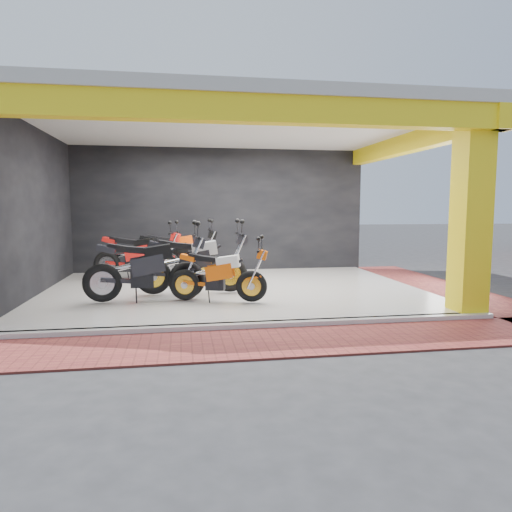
# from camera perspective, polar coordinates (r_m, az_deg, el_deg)

# --- Properties ---
(ground) EXTENTS (80.00, 80.00, 0.00)m
(ground) POSITION_cam_1_polar(r_m,az_deg,el_deg) (8.10, -1.29, -7.21)
(ground) COLOR #2D2D30
(ground) RESTS_ON ground
(showroom_floor) EXTENTS (8.00, 6.00, 0.10)m
(showroom_floor) POSITION_cam_1_polar(r_m,az_deg,el_deg) (10.03, -2.87, -4.33)
(showroom_floor) COLOR white
(showroom_floor) RESTS_ON ground
(showroom_ceiling) EXTENTS (8.40, 6.40, 0.20)m
(showroom_ceiling) POSITION_cam_1_polar(r_m,az_deg,el_deg) (10.02, -2.99, 16.06)
(showroom_ceiling) COLOR beige
(showroom_ceiling) RESTS_ON corner_column
(back_wall) EXTENTS (8.20, 0.20, 3.50)m
(back_wall) POSITION_cam_1_polar(r_m,az_deg,el_deg) (12.96, -4.45, 5.57)
(back_wall) COLOR black
(back_wall) RESTS_ON ground
(left_wall) EXTENTS (0.20, 6.20, 3.50)m
(left_wall) POSITION_cam_1_polar(r_m,az_deg,el_deg) (10.26, -26.41, 4.82)
(left_wall) COLOR black
(left_wall) RESTS_ON ground
(corner_column) EXTENTS (0.50, 0.50, 3.50)m
(corner_column) POSITION_cam_1_polar(r_m,az_deg,el_deg) (8.56, 25.27, 4.75)
(corner_column) COLOR yellow
(corner_column) RESTS_ON ground
(header_beam_front) EXTENTS (8.40, 0.30, 0.40)m
(header_beam_front) POSITION_cam_1_polar(r_m,az_deg,el_deg) (7.04, -0.17, 17.86)
(header_beam_front) COLOR yellow
(header_beam_front) RESTS_ON corner_column
(header_beam_right) EXTENTS (0.30, 6.40, 0.40)m
(header_beam_right) POSITION_cam_1_polar(r_m,az_deg,el_deg) (11.14, 18.52, 13.18)
(header_beam_right) COLOR yellow
(header_beam_right) RESTS_ON corner_column
(floor_kerb) EXTENTS (8.00, 0.20, 0.10)m
(floor_kerb) POSITION_cam_1_polar(r_m,az_deg,el_deg) (7.11, -0.13, -8.69)
(floor_kerb) COLOR white
(floor_kerb) RESTS_ON ground
(paver_front) EXTENTS (9.00, 1.40, 0.03)m
(paver_front) POSITION_cam_1_polar(r_m,az_deg,el_deg) (6.38, 0.99, -10.75)
(paver_front) COLOR #953A30
(paver_front) RESTS_ON ground
(paver_right) EXTENTS (1.40, 7.00, 0.03)m
(paver_right) POSITION_cam_1_polar(r_m,az_deg,el_deg) (11.59, 21.48, -3.52)
(paver_right) COLOR #953A30
(paver_right) RESTS_ON ground
(moto_hero) EXTENTS (2.08, 1.25, 1.20)m
(moto_hero) POSITION_cam_1_polar(r_m,az_deg,el_deg) (8.40, -0.57, -1.89)
(moto_hero) COLOR #E65809
(moto_hero) RESTS_ON showroom_floor
(moto_row_a) EXTENTS (2.41, 0.94, 1.46)m
(moto_row_a) POSITION_cam_1_polar(r_m,az_deg,el_deg) (9.39, -3.24, -0.23)
(moto_row_a) COLOR black
(moto_row_a) RESTS_ON showroom_floor
(moto_row_b) EXTENTS (2.43, 1.03, 1.45)m
(moto_row_b) POSITION_cam_1_polar(r_m,az_deg,el_deg) (8.78, -8.70, -0.77)
(moto_row_b) COLOR black
(moto_row_b) RESTS_ON showroom_floor
(moto_row_c) EXTENTS (2.35, 0.94, 1.42)m
(moto_row_c) POSITION_cam_1_polar(r_m,az_deg,el_deg) (11.74, -6.60, 0.89)
(moto_row_c) COLOR black
(moto_row_c) RESTS_ON showroom_floor
(moto_row_d) EXTENTS (2.42, 1.36, 1.40)m
(moto_row_d) POSITION_cam_1_polar(r_m,az_deg,el_deg) (11.21, -11.15, 0.51)
(moto_row_d) COLOR red
(moto_row_d) RESTS_ON showroom_floor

